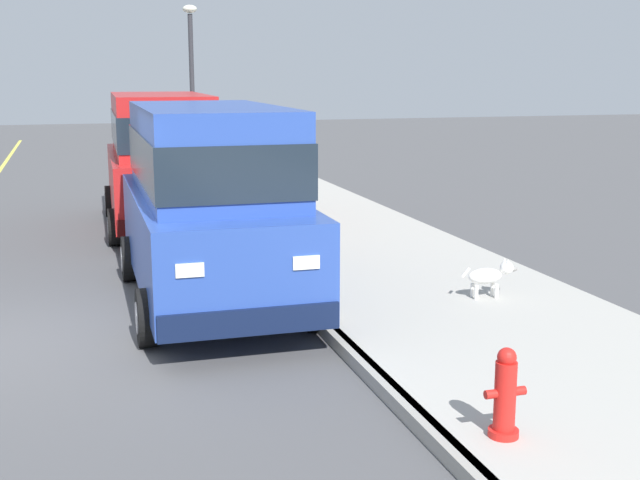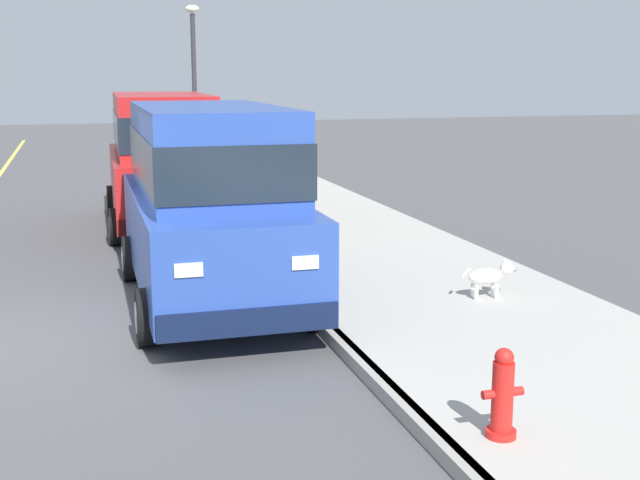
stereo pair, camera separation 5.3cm
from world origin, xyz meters
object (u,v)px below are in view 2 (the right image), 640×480
dog_white (490,275)px  fire_hydrant (502,396)px  street_lamp (194,72)px  car_red_van (163,154)px  car_blue_van (211,196)px

dog_white → fire_hydrant: size_ratio=1.04×
street_lamp → dog_white: bearing=-81.1°
fire_hydrant → street_lamp: bearing=90.4°
car_red_van → dog_white: bearing=-63.8°
car_blue_van → car_red_van: 5.52m
car_blue_van → street_lamp: street_lamp is taller
dog_white → car_blue_van: bearing=159.5°
car_red_van → fire_hydrant: car_red_van is taller
fire_hydrant → street_lamp: street_lamp is taller
car_blue_van → dog_white: 3.65m
car_red_van → fire_hydrant: 10.58m
car_red_van → fire_hydrant: size_ratio=6.82×
car_red_van → car_blue_van: bearing=-89.6°
car_red_van → dog_white: size_ratio=6.54×
dog_white → street_lamp: (-1.93, 12.34, 2.48)m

